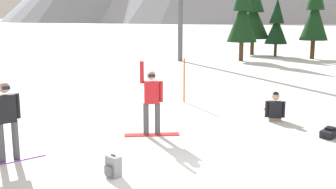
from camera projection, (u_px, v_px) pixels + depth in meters
name	position (u px, v px, depth m)	size (l,w,h in m)	color
ground_plane	(180.00, 171.00, 8.78)	(800.00, 800.00, 0.00)	white
snowboarder_foreground	(7.00, 120.00, 9.20)	(1.22, 1.40, 1.84)	#993FD8
snowboarder_midground	(152.00, 100.00, 11.24)	(1.54, 0.75, 2.08)	red
snowboarder_background	(274.00, 109.00, 13.13)	(0.67, 1.84, 0.94)	gray
backpack_black	(329.00, 133.00, 11.14)	(0.53, 0.56, 0.30)	black
backpack_grey	(113.00, 167.00, 8.44)	(0.38, 0.36, 0.47)	gray
trail_marker_pole	(184.00, 80.00, 15.64)	(0.06, 0.06, 1.70)	orange
pine_tree_short	(277.00, 25.00, 33.19)	(1.84, 1.84, 4.72)	#472D19
pine_tree_slender	(242.00, 13.00, 29.65)	(2.20, 2.20, 6.40)	#472D19
pine_tree_broad	(315.00, 12.00, 31.10)	(2.13, 2.13, 6.57)	#472D19
pine_tree_young	(253.00, 14.00, 34.45)	(2.78, 2.78, 6.30)	#472D19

